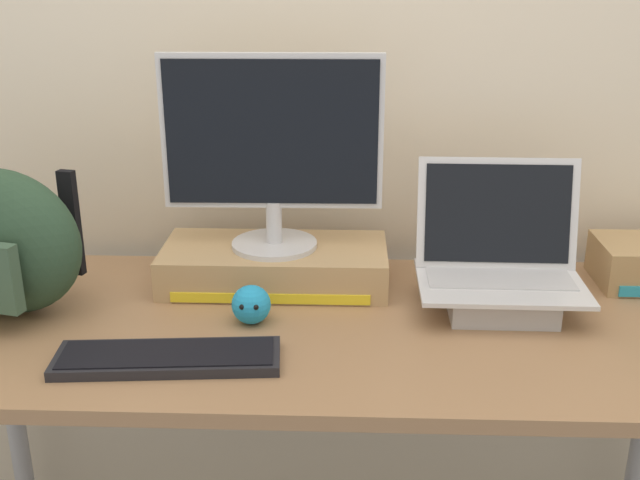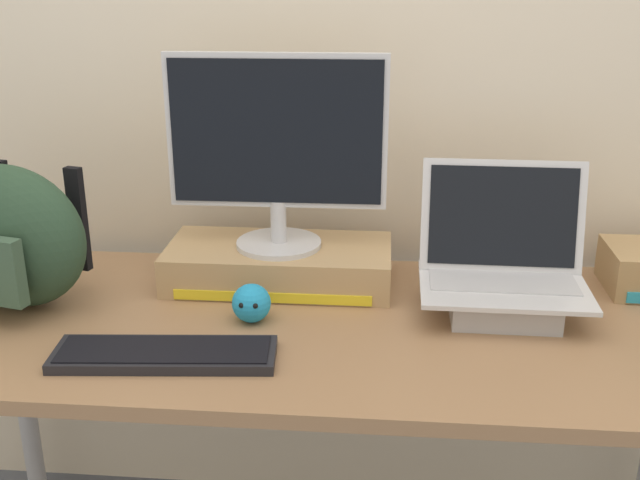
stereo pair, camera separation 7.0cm
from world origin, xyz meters
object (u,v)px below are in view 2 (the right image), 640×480
Objects in this scene: desktop_monitor at (277,148)px; external_keyboard at (165,354)px; open_laptop at (502,283)px; toner_box_yellow at (279,264)px; messenger_backpack at (10,237)px; plush_toy at (251,303)px.

desktop_monitor is 0.52m from external_keyboard.
open_laptop is at bearing -13.30° from desktop_monitor.
toner_box_yellow is 1.33× the size of messenger_backpack.
plush_toy is at bearing 47.85° from external_keyboard.
desktop_monitor reaches higher than plush_toy.
desktop_monitor reaches higher than open_laptop.
external_keyboard is 5.24× the size of plush_toy.
plush_toy is (-0.03, -0.21, -0.00)m from toner_box_yellow.
open_laptop is at bearing 10.59° from plush_toy.
messenger_backpack is 0.53m from plush_toy.
messenger_backpack is at bearing 146.51° from external_keyboard.
external_keyboard is (-0.17, -0.38, -0.31)m from desktop_monitor.
open_laptop reaches higher than toner_box_yellow.
desktop_monitor is 1.25× the size of messenger_backpack.
toner_box_yellow is 0.59m from messenger_backpack.
open_laptop reaches higher than plush_toy.
open_laptop is at bearing -12.57° from toner_box_yellow.
desktop_monitor is (0.00, -0.00, 0.28)m from toner_box_yellow.
open_laptop is 0.53m from plush_toy.
toner_box_yellow is 1.21× the size of external_keyboard.
open_laptop is 1.05m from messenger_backpack.
open_laptop is 4.33× the size of plush_toy.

